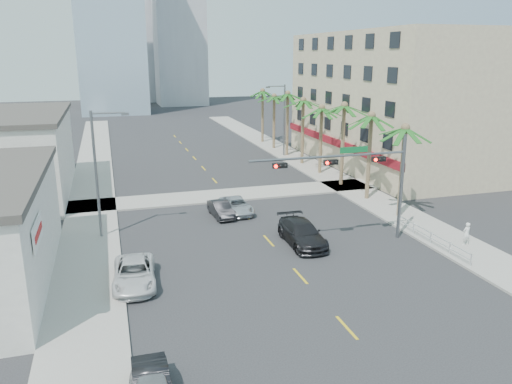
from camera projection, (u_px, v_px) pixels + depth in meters
ground at (329, 308)px, 25.66m from camera, size 260.00×260.00×0.00m
sidewalk_right at (356, 191)px, 47.42m from camera, size 4.00×120.00×0.15m
sidewalk_left at (91, 213)px, 40.77m from camera, size 4.00×120.00×0.15m
sidewalk_cross at (228, 195)px, 45.94m from camera, size 80.00×4.00×0.15m
building_right at (396, 100)px, 57.44m from camera, size 15.25×28.00×15.00m
building_left_far at (3, 157)px, 45.13m from camera, size 11.00×18.00×7.20m
tower_far_center at (126, 22)px, 134.59m from camera, size 16.00×16.00×42.00m
traffic_signal_mast at (361, 171)px, 33.25m from camera, size 11.12×0.54×7.20m
palm_tree_0 at (405, 129)px, 38.06m from camera, size 4.80×4.80×7.80m
palm_tree_1 at (372, 117)px, 42.76m from camera, size 4.80×4.80×8.16m
palm_tree_2 at (344, 107)px, 47.47m from camera, size 4.80×4.80×8.52m
palm_tree_3 at (322, 109)px, 52.46m from camera, size 4.80×4.80×7.80m
palm_tree_4 at (303, 101)px, 57.16m from camera, size 4.80×4.80×8.16m
palm_tree_5 at (288, 94)px, 61.87m from camera, size 4.80×4.80×8.52m
palm_tree_6 at (274, 97)px, 66.85m from camera, size 4.80×4.80×7.80m
palm_tree_7 at (263, 91)px, 71.56m from camera, size 4.80×4.80×8.16m
streetlight_left at (99, 168)px, 34.18m from camera, size 2.55×0.25×9.00m
streetlight_right at (283, 117)px, 62.43m from camera, size 2.55×0.25×9.00m
guardrail at (431, 236)px, 33.87m from camera, size 0.08×8.08×1.00m
car_parked_far at (134, 274)px, 28.05m from camera, size 2.64×5.16×1.39m
car_lane_left at (221, 209)px, 39.93m from camera, size 1.59×3.90×1.26m
car_lane_center at (236, 206)px, 40.87m from camera, size 2.28×4.58×1.25m
car_lane_right at (302, 233)px, 34.12m from camera, size 2.31×5.49×1.58m
pedestrian at (466, 234)px, 33.59m from camera, size 0.61×0.43×1.57m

